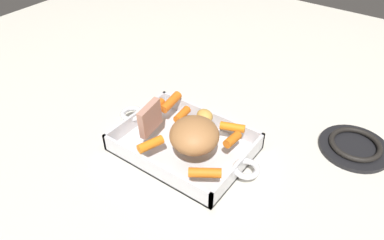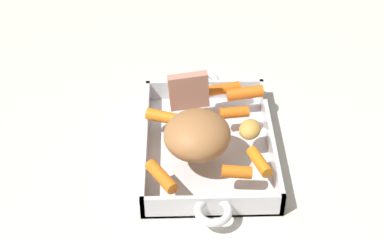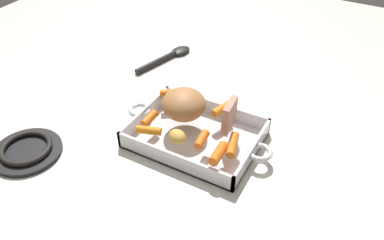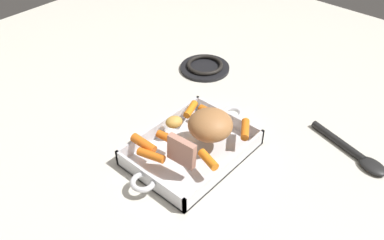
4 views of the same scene
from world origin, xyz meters
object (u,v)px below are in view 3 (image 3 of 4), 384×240
object	(u,v)px
roast_slice_outer	(229,116)
baby_carrot_long	(149,130)
roasting_dish	(196,136)
baby_carrot_center_right	(233,145)
stove_burner_rear	(27,150)
baby_carrot_center_left	(222,109)
baby_carrot_northwest	(202,140)
baby_carrot_short	(150,118)
potato_corner	(177,137)
baby_carrot_northeast	(219,153)
baby_carrot_southeast	(172,93)
serving_spoon	(169,56)
pork_roast	(184,104)

from	to	relation	value
roast_slice_outer	baby_carrot_long	xyz separation A→B (m)	(-0.16, -0.11, -0.03)
baby_carrot_long	roasting_dish	bearing A→B (deg)	43.34
baby_carrot_center_right	stove_burner_rear	distance (m)	0.49
baby_carrot_long	baby_carrot_center_left	xyz separation A→B (m)	(0.12, 0.16, 0.00)
baby_carrot_northwest	baby_carrot_center_left	world-z (taller)	baby_carrot_center_left
roast_slice_outer	baby_carrot_long	distance (m)	0.19
baby_carrot_short	baby_carrot_center_right	xyz separation A→B (m)	(0.22, 0.01, -0.00)
baby_carrot_long	baby_carrot_center_left	world-z (taller)	baby_carrot_center_left
baby_carrot_northwest	stove_burner_rear	size ratio (longest dim) A/B	0.31
potato_corner	stove_burner_rear	distance (m)	0.37
baby_carrot_center_right	stove_burner_rear	xyz separation A→B (m)	(-0.44, -0.21, -0.05)
baby_carrot_northwest	baby_carrot_northeast	xyz separation A→B (m)	(0.05, -0.02, 0.00)
baby_carrot_center_left	baby_carrot_southeast	bearing A→B (deg)	179.71
baby_carrot_center_left	baby_carrot_short	distance (m)	0.18
baby_carrot_long	serving_spoon	world-z (taller)	baby_carrot_long
potato_corner	serving_spoon	world-z (taller)	potato_corner
baby_carrot_northeast	potato_corner	size ratio (longest dim) A/B	1.52
baby_carrot_northwest	baby_carrot_northeast	distance (m)	0.06
roast_slice_outer	baby_carrot_short	world-z (taller)	roast_slice_outer
baby_carrot_northeast	baby_carrot_center_right	size ratio (longest dim) A/B	0.98
roasting_dish	baby_carrot_northwest	xyz separation A→B (m)	(0.04, -0.05, 0.04)
pork_roast	potato_corner	size ratio (longest dim) A/B	2.51
roasting_dish	baby_carrot_southeast	distance (m)	0.15
roast_slice_outer	baby_carrot_center_right	bearing A→B (deg)	-58.95
stove_burner_rear	potato_corner	bearing A→B (deg)	27.32
baby_carrot_southeast	potato_corner	distance (m)	0.18
baby_carrot_long	serving_spoon	bearing A→B (deg)	115.22
potato_corner	serving_spoon	size ratio (longest dim) A/B	0.19
roasting_dish	baby_carrot_short	bearing A→B (deg)	-159.23
baby_carrot_long	stove_burner_rear	bearing A→B (deg)	-147.51
baby_carrot_northwest	baby_carrot_southeast	world-z (taller)	same
roast_slice_outer	baby_carrot_southeast	distance (m)	0.19
roasting_dish	baby_carrot_southeast	world-z (taller)	baby_carrot_southeast
potato_corner	stove_burner_rear	world-z (taller)	potato_corner
serving_spoon	pork_roast	bearing A→B (deg)	-127.27
baby_carrot_center_right	baby_carrot_center_left	bearing A→B (deg)	125.43
pork_roast	roast_slice_outer	bearing A→B (deg)	5.65
pork_roast	baby_carrot_center_right	bearing A→B (deg)	-18.40
baby_carrot_center_right	roast_slice_outer	bearing A→B (deg)	121.05
roasting_dish	pork_roast	world-z (taller)	pork_roast
roasting_dish	potato_corner	xyz separation A→B (m)	(-0.01, -0.07, 0.05)
roast_slice_outer	baby_carrot_northeast	distance (m)	0.11
baby_carrot_short	baby_carrot_southeast	distance (m)	0.12
baby_carrot_northeast	baby_carrot_long	distance (m)	0.18
baby_carrot_northeast	stove_burner_rear	world-z (taller)	baby_carrot_northeast
baby_carrot_short	pork_roast	bearing A→B (deg)	44.93
baby_carrot_southeast	roasting_dish	bearing A→B (deg)	-35.24
pork_roast	baby_carrot_northwest	distance (m)	0.11
potato_corner	baby_carrot_center_left	bearing A→B (deg)	74.12
roasting_dish	pork_roast	xyz separation A→B (m)	(-0.05, 0.02, 0.07)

